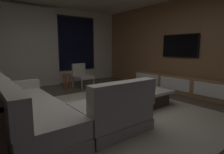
{
  "coord_description": "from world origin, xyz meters",
  "views": [
    {
      "loc": [
        -1.89,
        -2.83,
        1.27
      ],
      "look_at": [
        0.64,
        0.49,
        0.61
      ],
      "focal_mm": 29.04,
      "sensor_mm": 36.0,
      "label": 1
    }
  ],
  "objects_px": {
    "side_stool": "(67,77)",
    "media_console": "(180,84)",
    "sectional_couch": "(51,111)",
    "book_stack_on_coffee_table": "(138,87)",
    "accent_chair_near_window": "(82,74)",
    "mounted_tv": "(180,46)",
    "coffee_table": "(138,96)"
  },
  "relations": [
    {
      "from": "coffee_table",
      "to": "book_stack_on_coffee_table",
      "type": "xyz_separation_m",
      "value": [
        0.04,
        0.04,
        0.2
      ]
    },
    {
      "from": "media_console",
      "to": "coffee_table",
      "type": "bearing_deg",
      "value": -178.85
    },
    {
      "from": "book_stack_on_coffee_table",
      "to": "coffee_table",
      "type": "bearing_deg",
      "value": -134.91
    },
    {
      "from": "coffee_table",
      "to": "book_stack_on_coffee_table",
      "type": "bearing_deg",
      "value": 45.09
    },
    {
      "from": "book_stack_on_coffee_table",
      "to": "media_console",
      "type": "bearing_deg",
      "value": -0.3
    },
    {
      "from": "coffee_table",
      "to": "book_stack_on_coffee_table",
      "type": "height_order",
      "value": "book_stack_on_coffee_table"
    },
    {
      "from": "sectional_couch",
      "to": "side_stool",
      "type": "height_order",
      "value": "sectional_couch"
    },
    {
      "from": "sectional_couch",
      "to": "side_stool",
      "type": "xyz_separation_m",
      "value": [
        1.4,
        2.61,
        0.08
      ]
    },
    {
      "from": "coffee_table",
      "to": "book_stack_on_coffee_table",
      "type": "distance_m",
      "value": 0.21
    },
    {
      "from": "side_stool",
      "to": "book_stack_on_coffee_table",
      "type": "bearing_deg",
      "value": -75.26
    },
    {
      "from": "book_stack_on_coffee_table",
      "to": "accent_chair_near_window",
      "type": "height_order",
      "value": "accent_chair_near_window"
    },
    {
      "from": "accent_chair_near_window",
      "to": "media_console",
      "type": "xyz_separation_m",
      "value": [
        1.89,
        -2.42,
        -0.18
      ]
    },
    {
      "from": "mounted_tv",
      "to": "sectional_couch",
      "type": "bearing_deg",
      "value": -175.61
    },
    {
      "from": "side_stool",
      "to": "media_console",
      "type": "distance_m",
      "value": 3.45
    },
    {
      "from": "coffee_table",
      "to": "accent_chair_near_window",
      "type": "relative_size",
      "value": 1.49
    },
    {
      "from": "accent_chair_near_window",
      "to": "mounted_tv",
      "type": "bearing_deg",
      "value": -47.05
    },
    {
      "from": "sectional_couch",
      "to": "side_stool",
      "type": "bearing_deg",
      "value": 61.75
    },
    {
      "from": "coffee_table",
      "to": "side_stool",
      "type": "height_order",
      "value": "side_stool"
    },
    {
      "from": "book_stack_on_coffee_table",
      "to": "mounted_tv",
      "type": "height_order",
      "value": "mounted_tv"
    },
    {
      "from": "side_stool",
      "to": "media_console",
      "type": "xyz_separation_m",
      "value": [
        2.37,
        -2.51,
        -0.12
      ]
    },
    {
      "from": "accent_chair_near_window",
      "to": "mounted_tv",
      "type": "distance_m",
      "value": 3.17
    },
    {
      "from": "sectional_couch",
      "to": "accent_chair_near_window",
      "type": "xyz_separation_m",
      "value": [
        1.89,
        2.52,
        0.14
      ]
    },
    {
      "from": "sectional_couch",
      "to": "coffee_table",
      "type": "bearing_deg",
      "value": 2.0
    },
    {
      "from": "media_console",
      "to": "mounted_tv",
      "type": "bearing_deg",
      "value": 47.57
    },
    {
      "from": "sectional_couch",
      "to": "coffee_table",
      "type": "xyz_separation_m",
      "value": [
        2.02,
        0.07,
        -0.1
      ]
    },
    {
      "from": "side_stool",
      "to": "mounted_tv",
      "type": "bearing_deg",
      "value": -42.17
    },
    {
      "from": "coffee_table",
      "to": "accent_chair_near_window",
      "type": "xyz_separation_m",
      "value": [
        -0.13,
        2.45,
        0.25
      ]
    },
    {
      "from": "accent_chair_near_window",
      "to": "side_stool",
      "type": "relative_size",
      "value": 1.7
    },
    {
      "from": "coffee_table",
      "to": "media_console",
      "type": "xyz_separation_m",
      "value": [
        1.76,
        0.04,
        0.06
      ]
    },
    {
      "from": "book_stack_on_coffee_table",
      "to": "mounted_tv",
      "type": "xyz_separation_m",
      "value": [
        1.89,
        0.19,
        0.97
      ]
    },
    {
      "from": "sectional_couch",
      "to": "coffee_table",
      "type": "distance_m",
      "value": 2.02
    },
    {
      "from": "mounted_tv",
      "to": "accent_chair_near_window",
      "type": "bearing_deg",
      "value": 132.95
    }
  ]
}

